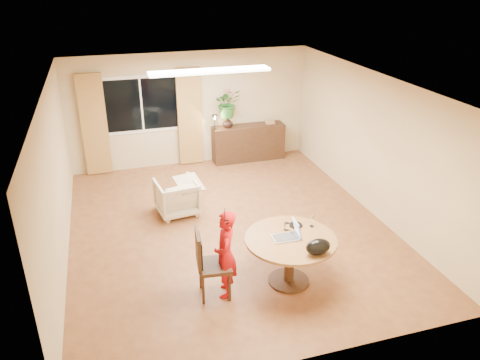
{
  "coord_description": "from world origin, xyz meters",
  "views": [
    {
      "loc": [
        -1.91,
        -7.05,
        4.27
      ],
      "look_at": [
        0.14,
        -0.2,
        1.01
      ],
      "focal_mm": 35.0,
      "sensor_mm": 36.0,
      "label": 1
    }
  ],
  "objects_px": {
    "dining_chair": "(214,264)",
    "sideboard": "(248,143)",
    "dining_table": "(290,248)",
    "armchair": "(177,197)",
    "child": "(225,254)"
  },
  "relations": [
    {
      "from": "child",
      "to": "armchair",
      "type": "relative_size",
      "value": 1.76
    },
    {
      "from": "dining_table",
      "to": "armchair",
      "type": "height_order",
      "value": "dining_table"
    },
    {
      "from": "armchair",
      "to": "sideboard",
      "type": "distance_m",
      "value": 3.05
    },
    {
      "from": "armchair",
      "to": "dining_chair",
      "type": "bearing_deg",
      "value": 84.62
    },
    {
      "from": "dining_table",
      "to": "dining_chair",
      "type": "height_order",
      "value": "dining_chair"
    },
    {
      "from": "dining_chair",
      "to": "sideboard",
      "type": "bearing_deg",
      "value": 73.44
    },
    {
      "from": "dining_chair",
      "to": "armchair",
      "type": "xyz_separation_m",
      "value": [
        -0.1,
        2.57,
        -0.18
      ]
    },
    {
      "from": "dining_chair",
      "to": "sideboard",
      "type": "relative_size",
      "value": 0.6
    },
    {
      "from": "dining_chair",
      "to": "armchair",
      "type": "bearing_deg",
      "value": 98.54
    },
    {
      "from": "dining_table",
      "to": "armchair",
      "type": "bearing_deg",
      "value": 115.16
    },
    {
      "from": "dining_table",
      "to": "dining_chair",
      "type": "bearing_deg",
      "value": 178.62
    },
    {
      "from": "dining_chair",
      "to": "child",
      "type": "relative_size",
      "value": 0.79
    },
    {
      "from": "dining_table",
      "to": "armchair",
      "type": "xyz_separation_m",
      "value": [
        -1.22,
        2.59,
        -0.25
      ]
    },
    {
      "from": "dining_table",
      "to": "sideboard",
      "type": "distance_m",
      "value": 4.88
    },
    {
      "from": "dining_table",
      "to": "dining_chair",
      "type": "xyz_separation_m",
      "value": [
        -1.12,
        0.03,
        -0.07
      ]
    }
  ]
}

